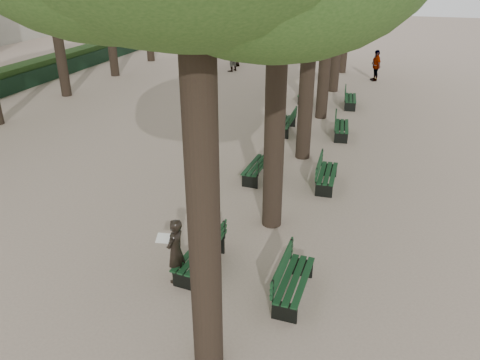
# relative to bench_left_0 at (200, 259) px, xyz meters

# --- Properties ---
(ground) EXTENTS (120.00, 120.00, 0.00)m
(ground) POSITION_rel_bench_left_0_xyz_m (-0.37, -0.52, -0.27)
(ground) COLOR tan
(ground) RESTS_ON ground
(bench_left_0) EXTENTS (0.77, 1.85, 0.92)m
(bench_left_0) POSITION_rel_bench_left_0_xyz_m (0.00, 0.00, 0.00)
(bench_left_0) COLOR black
(bench_left_0) RESTS_ON ground
(bench_left_1) EXTENTS (0.67, 1.83, 0.92)m
(bench_left_1) POSITION_rel_bench_left_0_xyz_m (0.00, 5.27, 0.00)
(bench_left_1) COLOR black
(bench_left_1) RESTS_ON ground
(bench_left_2) EXTENTS (0.57, 1.80, 0.92)m
(bench_left_2) POSITION_rel_bench_left_0_xyz_m (0.00, 10.01, 0.00)
(bench_left_2) COLOR black
(bench_left_2) RESTS_ON ground
(bench_left_3) EXTENTS (0.59, 1.80, 0.92)m
(bench_left_3) POSITION_rel_bench_left_0_xyz_m (0.00, 15.05, 0.00)
(bench_left_3) COLOR black
(bench_left_3) RESTS_ON ground
(bench_right_0) EXTENTS (0.65, 1.82, 0.92)m
(bench_right_0) POSITION_rel_bench_left_0_xyz_m (2.27, -0.38, 0.00)
(bench_right_0) COLOR black
(bench_right_0) RESTS_ON ground
(bench_right_1) EXTENTS (0.61, 1.81, 0.92)m
(bench_right_1) POSITION_rel_bench_left_0_xyz_m (2.27, 5.28, 0.00)
(bench_right_1) COLOR black
(bench_right_1) RESTS_ON ground
(bench_right_2) EXTENTS (0.73, 1.84, 0.92)m
(bench_right_2) POSITION_rel_bench_left_0_xyz_m (2.27, 10.12, 0.00)
(bench_right_2) COLOR black
(bench_right_2) RESTS_ON ground
(bench_right_3) EXTENTS (0.71, 1.84, 0.92)m
(bench_right_3) POSITION_rel_bench_left_0_xyz_m (2.27, 14.61, 0.00)
(bench_right_3) COLOR black
(bench_right_3) RESTS_ON ground
(man_with_map) EXTENTS (0.63, 0.65, 1.54)m
(man_with_map) POSITION_rel_bench_left_0_xyz_m (-0.34, -0.54, 0.50)
(man_with_map) COLOR black
(man_with_map) RESTS_ON ground
(pedestrian_e) EXTENTS (1.12, 1.61, 1.78)m
(pedestrian_e) POSITION_rel_bench_left_0_xyz_m (-5.98, 22.55, 0.62)
(pedestrian_e) COLOR #262628
(pedestrian_e) RESTS_ON ground
(pedestrian_a) EXTENTS (0.70, 0.98, 1.86)m
(pedestrian_a) POSITION_rel_bench_left_0_xyz_m (-5.83, 20.76, 0.66)
(pedestrian_a) COLOR #262628
(pedestrian_a) RESTS_ON ground
(pedestrian_c) EXTENTS (0.78, 1.11, 1.80)m
(pedestrian_c) POSITION_rel_bench_left_0_xyz_m (3.22, 20.69, 0.63)
(pedestrian_c) COLOR #262628
(pedestrian_c) RESTS_ON ground
(pedestrian_d) EXTENTS (0.69, 1.00, 1.89)m
(pedestrian_d) POSITION_rel_bench_left_0_xyz_m (-6.36, 25.78, 0.67)
(pedestrian_d) COLOR #262628
(pedestrian_d) RESTS_ON ground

